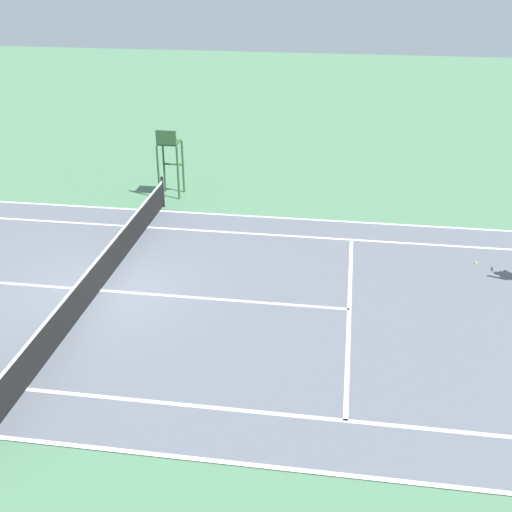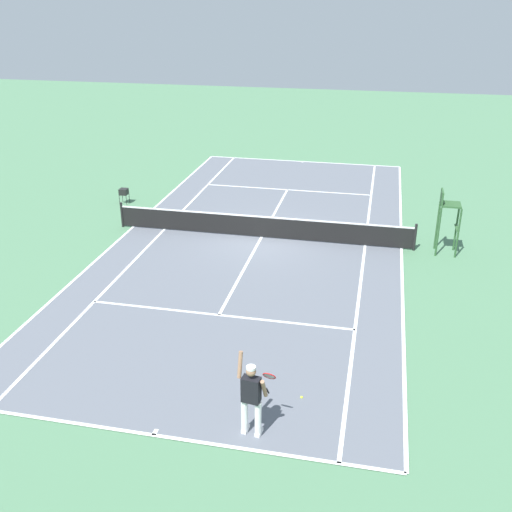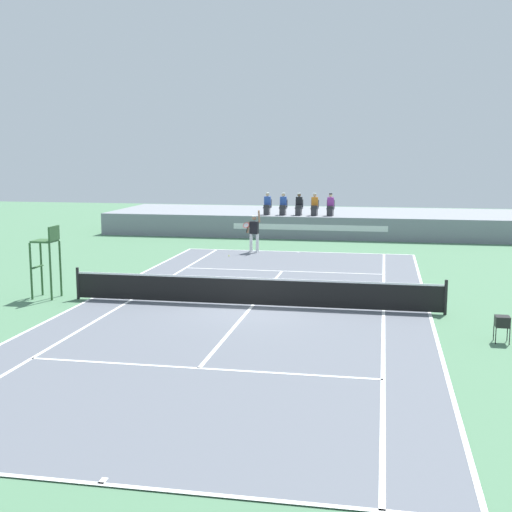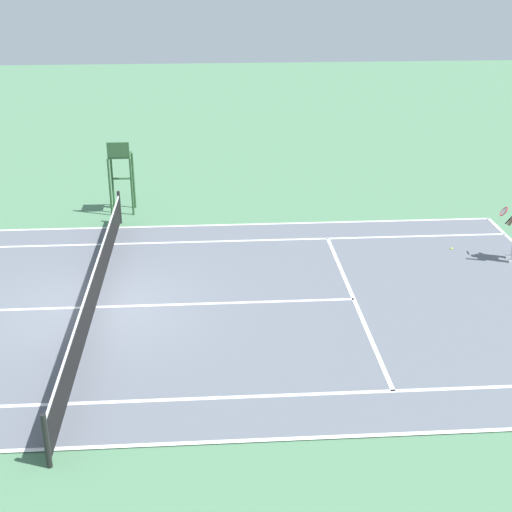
% 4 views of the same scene
% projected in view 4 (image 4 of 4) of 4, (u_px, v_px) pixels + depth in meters
% --- Properties ---
extents(ground_plane, '(80.00, 80.00, 0.00)m').
position_uv_depth(ground_plane, '(96.00, 308.00, 17.93)').
color(ground_plane, '#4C7A56').
extents(court, '(11.08, 23.88, 0.03)m').
position_uv_depth(court, '(96.00, 308.00, 17.92)').
color(court, slate).
rests_on(court, ground).
extents(net, '(11.98, 0.10, 1.07)m').
position_uv_depth(net, '(94.00, 289.00, 17.72)').
color(net, black).
rests_on(net, ground).
extents(tennis_ball, '(0.07, 0.07, 0.07)m').
position_uv_depth(tennis_ball, '(451.00, 249.00, 21.32)').
color(tennis_ball, '#D1E533').
rests_on(tennis_ball, ground).
extents(umpire_chair, '(0.77, 0.77, 2.44)m').
position_uv_depth(umpire_chair, '(120.00, 167.00, 23.74)').
color(umpire_chair, '#2D562D').
rests_on(umpire_chair, ground).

